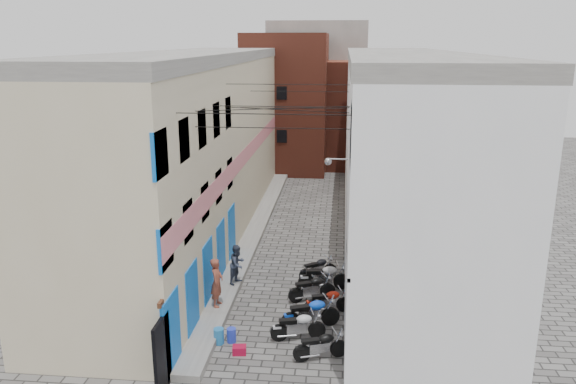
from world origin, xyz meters
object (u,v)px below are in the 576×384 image
(motorcycle_b, at_px, (298,325))
(water_jug_near, at_px, (219,336))
(motorcycle_c, at_px, (311,312))
(water_jug_far, at_px, (231,335))
(person_a, at_px, (217,282))
(red_crate, at_px, (239,350))
(person_b, at_px, (238,264))
(motorcycle_a, at_px, (320,344))
(motorcycle_d, at_px, (328,300))
(motorcycle_e, at_px, (312,287))
(motorcycle_f, at_px, (324,276))
(motorcycle_g, at_px, (318,267))

(motorcycle_b, relative_size, water_jug_near, 3.50)
(motorcycle_c, relative_size, water_jug_far, 4.31)
(motorcycle_c, bearing_deg, person_a, -123.41)
(motorcycle_c, height_order, red_crate, motorcycle_c)
(person_b, distance_m, water_jug_far, 4.15)
(motorcycle_c, relative_size, red_crate, 4.89)
(person_b, height_order, red_crate, person_b)
(motorcycle_a, relative_size, motorcycle_d, 1.01)
(motorcycle_a, height_order, motorcycle_d, motorcycle_a)
(person_b, bearing_deg, motorcycle_e, -78.04)
(water_jug_near, relative_size, red_crate, 1.25)
(motorcycle_c, xyz_separation_m, motorcycle_d, (0.55, 1.16, -0.10))
(motorcycle_c, xyz_separation_m, motorcycle_f, (0.34, 3.08, -0.00))
(motorcycle_a, xyz_separation_m, water_jug_far, (-2.93, 0.73, -0.26))
(motorcycle_e, height_order, motorcycle_f, motorcycle_f)
(motorcycle_b, distance_m, person_b, 4.58)
(motorcycle_b, bearing_deg, motorcycle_e, 160.84)
(motorcycle_c, distance_m, person_b, 4.19)
(motorcycle_d, relative_size, motorcycle_e, 0.93)
(motorcycle_c, height_order, person_a, person_a)
(motorcycle_c, height_order, motorcycle_d, motorcycle_c)
(motorcycle_g, bearing_deg, person_a, -79.88)
(motorcycle_a, xyz_separation_m, water_jug_near, (-3.32, 0.60, -0.24))
(motorcycle_a, xyz_separation_m, person_b, (-3.47, 4.77, 0.54))
(motorcycle_c, xyz_separation_m, person_a, (-3.42, 0.83, 0.55))
(person_b, xyz_separation_m, red_crate, (0.93, -4.73, -0.91))
(motorcycle_e, relative_size, red_crate, 4.41)
(water_jug_near, height_order, red_crate, water_jug_near)
(person_b, xyz_separation_m, water_jug_near, (0.15, -4.17, -0.78))
(water_jug_far, bearing_deg, motorcycle_a, -14.03)
(motorcycle_b, bearing_deg, motorcycle_f, 156.17)
(red_crate, bearing_deg, water_jug_far, 119.22)
(motorcycle_g, bearing_deg, motorcycle_e, -36.90)
(motorcycle_a, relative_size, motorcycle_c, 0.84)
(motorcycle_a, distance_m, motorcycle_c, 1.98)
(motorcycle_g, bearing_deg, red_crate, -53.30)
(motorcycle_c, xyz_separation_m, motorcycle_g, (0.04, 4.13, -0.10))
(motorcycle_d, bearing_deg, motorcycle_b, -40.02)
(motorcycle_d, distance_m, motorcycle_e, 1.14)
(motorcycle_c, height_order, motorcycle_e, motorcycle_c)
(motorcycle_f, xyz_separation_m, water_jug_far, (-2.85, -4.28, -0.35))
(person_a, relative_size, water_jug_far, 3.77)
(motorcycle_a, height_order, motorcycle_b, motorcycle_b)
(motorcycle_f, relative_size, person_a, 1.14)
(person_a, bearing_deg, motorcycle_b, -116.12)
(person_b, bearing_deg, motorcycle_g, -41.37)
(water_jug_near, xyz_separation_m, red_crate, (0.78, -0.55, -0.13))
(person_a, xyz_separation_m, red_crate, (1.30, -2.72, -1.02))
(motorcycle_g, xyz_separation_m, person_b, (-3.09, -1.29, 0.55))
(motorcycle_b, relative_size, motorcycle_c, 0.89)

